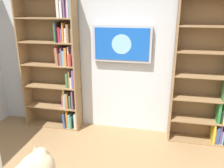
# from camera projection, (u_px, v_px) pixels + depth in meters

# --- Properties ---
(wall_back) EXTENTS (4.52, 0.06, 2.70)m
(wall_back) POSITION_uv_depth(u_px,v_px,m) (126.00, 48.00, 3.55)
(wall_back) COLOR silver
(wall_back) RESTS_ON ground
(bookshelf_left) EXTENTS (0.95, 0.28, 2.06)m
(bookshelf_left) POSITION_uv_depth(u_px,v_px,m) (216.00, 81.00, 3.26)
(bookshelf_left) COLOR #937047
(bookshelf_left) RESTS_ON ground
(bookshelf_right) EXTENTS (0.92, 0.28, 2.16)m
(bookshelf_right) POSITION_uv_depth(u_px,v_px,m) (58.00, 65.00, 3.69)
(bookshelf_right) COLOR #937047
(bookshelf_right) RESTS_ON ground
(wall_mounted_tv) EXTENTS (0.89, 0.07, 0.55)m
(wall_mounted_tv) POSITION_uv_depth(u_px,v_px,m) (122.00, 44.00, 3.46)
(wall_mounted_tv) COLOR #B7B7BC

